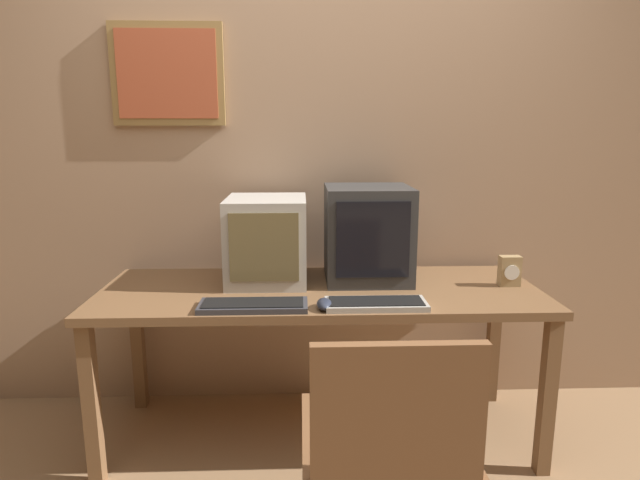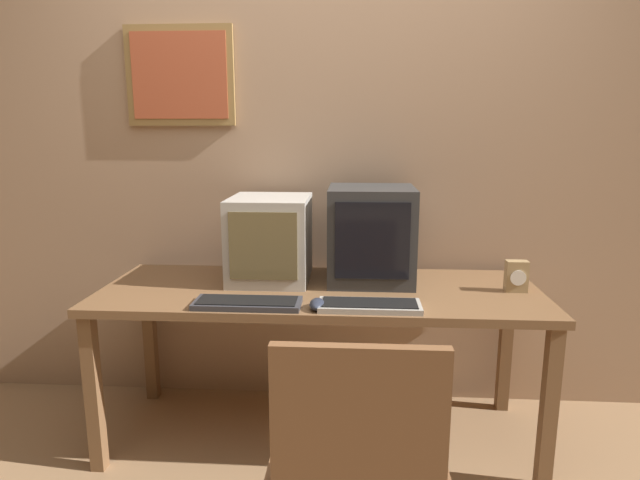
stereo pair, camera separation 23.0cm
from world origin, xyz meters
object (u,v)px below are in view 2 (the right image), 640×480
at_px(monitor_right, 371,234).
at_px(monitor_left, 270,239).
at_px(keyboard_side, 370,305).
at_px(keyboard_main, 248,303).
at_px(office_chair, 357,477).
at_px(desk_clock, 516,276).
at_px(mouse_near_keyboard, 317,304).

bearing_deg(monitor_right, monitor_left, -178.96).
bearing_deg(monitor_right, keyboard_side, -91.85).
height_order(keyboard_main, office_chair, office_chair).
xyz_separation_m(monitor_right, keyboard_side, (-0.01, -0.40, -0.20)).
distance_m(keyboard_main, office_chair, 0.79).
relative_size(keyboard_main, office_chair, 0.48).
distance_m(monitor_right, keyboard_main, 0.67).
xyz_separation_m(monitor_right, keyboard_main, (-0.49, -0.40, -0.20)).
xyz_separation_m(desk_clock, office_chair, (-0.68, -0.83, -0.40)).
bearing_deg(mouse_near_keyboard, office_chair, -73.92).
bearing_deg(keyboard_main, monitor_right, 39.04).
bearing_deg(office_chair, monitor_right, 86.58).
xyz_separation_m(mouse_near_keyboard, office_chair, (0.16, -0.55, -0.35)).
height_order(desk_clock, office_chair, office_chair).
bearing_deg(desk_clock, office_chair, -129.05).
bearing_deg(office_chair, keyboard_side, 85.48).
distance_m(keyboard_main, desk_clock, 1.14).
xyz_separation_m(keyboard_side, mouse_near_keyboard, (-0.20, -0.02, 0.01)).
relative_size(monitor_left, keyboard_main, 0.95).
bearing_deg(keyboard_side, office_chair, -94.52).
height_order(monitor_left, keyboard_main, monitor_left).
xyz_separation_m(monitor_right, office_chair, (-0.06, -0.97, -0.55)).
bearing_deg(monitor_right, mouse_near_keyboard, -117.52).
xyz_separation_m(monitor_right, mouse_near_keyboard, (-0.22, -0.42, -0.20)).
bearing_deg(desk_clock, monitor_left, 173.41).
xyz_separation_m(monitor_left, keyboard_side, (0.45, -0.39, -0.18)).
height_order(mouse_near_keyboard, office_chair, office_chair).
distance_m(monitor_right, keyboard_side, 0.45).
bearing_deg(keyboard_side, monitor_left, 138.94).
height_order(keyboard_main, desk_clock, desk_clock).
height_order(monitor_left, office_chair, monitor_left).
bearing_deg(office_chair, desk_clock, 50.95).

